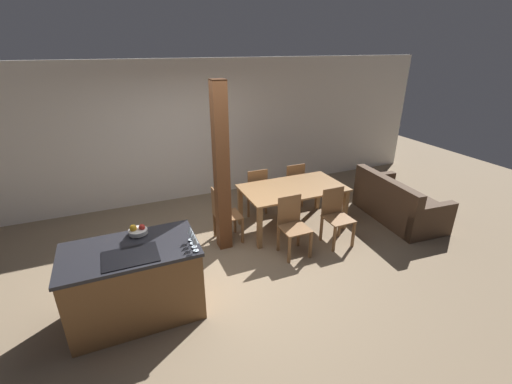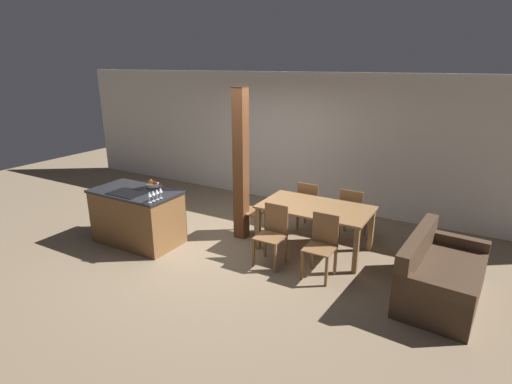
{
  "view_description": "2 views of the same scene",
  "coord_description": "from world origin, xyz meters",
  "px_view_note": "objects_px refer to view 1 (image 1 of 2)",
  "views": [
    {
      "loc": [
        -1.19,
        -4.0,
        2.93
      ],
      "look_at": [
        0.6,
        0.2,
        0.95
      ],
      "focal_mm": 24.0,
      "sensor_mm": 36.0,
      "label": 1
    },
    {
      "loc": [
        3.54,
        -4.93,
        2.87
      ],
      "look_at": [
        0.6,
        0.2,
        0.95
      ],
      "focal_mm": 28.0,
      "sensor_mm": 36.0,
      "label": 2
    }
  ],
  "objects_px": {
    "dining_table": "(293,192)",
    "dining_chair_near_right": "(336,215)",
    "dining_chair_far_right": "(292,184)",
    "wine_glass_end": "(190,230)",
    "dining_chair_near_left": "(293,225)",
    "dining_chair_head_end": "(223,214)",
    "wine_glass_near": "(195,241)",
    "couch": "(398,204)",
    "wine_glass_middle": "(194,237)",
    "dining_chair_far_left": "(255,190)",
    "kitchen_island": "(135,282)",
    "timber_post": "(221,171)",
    "fruit_bowl": "(138,230)",
    "wine_glass_far": "(192,234)"
  },
  "relations": [
    {
      "from": "dining_chair_head_end",
      "to": "dining_chair_far_right",
      "type": "bearing_deg",
      "value": -66.16
    },
    {
      "from": "kitchen_island",
      "to": "wine_glass_near",
      "type": "bearing_deg",
      "value": -27.57
    },
    {
      "from": "fruit_bowl",
      "to": "dining_chair_near_left",
      "type": "height_order",
      "value": "fruit_bowl"
    },
    {
      "from": "dining_chair_head_end",
      "to": "wine_glass_near",
      "type": "bearing_deg",
      "value": 152.66
    },
    {
      "from": "wine_glass_end",
      "to": "couch",
      "type": "relative_size",
      "value": 0.1
    },
    {
      "from": "wine_glass_near",
      "to": "wine_glass_middle",
      "type": "height_order",
      "value": "same"
    },
    {
      "from": "wine_glass_end",
      "to": "dining_chair_near_left",
      "type": "bearing_deg",
      "value": 19.09
    },
    {
      "from": "dining_table",
      "to": "dining_chair_near_right",
      "type": "height_order",
      "value": "dining_chair_near_right"
    },
    {
      "from": "dining_table",
      "to": "wine_glass_near",
      "type": "bearing_deg",
      "value": -143.07
    },
    {
      "from": "wine_glass_far",
      "to": "fruit_bowl",
      "type": "bearing_deg",
      "value": 138.96
    },
    {
      "from": "fruit_bowl",
      "to": "timber_post",
      "type": "bearing_deg",
      "value": 30.34
    },
    {
      "from": "timber_post",
      "to": "dining_table",
      "type": "bearing_deg",
      "value": 6.64
    },
    {
      "from": "wine_glass_near",
      "to": "dining_table",
      "type": "distance_m",
      "value": 2.54
    },
    {
      "from": "wine_glass_middle",
      "to": "dining_chair_far_left",
      "type": "xyz_separation_m",
      "value": [
        1.62,
        2.14,
        -0.56
      ]
    },
    {
      "from": "wine_glass_near",
      "to": "wine_glass_end",
      "type": "xyz_separation_m",
      "value": [
        0.0,
        0.23,
        0.0
      ]
    },
    {
      "from": "wine_glass_middle",
      "to": "couch",
      "type": "distance_m",
      "value": 4.08
    },
    {
      "from": "wine_glass_end",
      "to": "dining_chair_far_right",
      "type": "bearing_deg",
      "value": 39.7
    },
    {
      "from": "wine_glass_near",
      "to": "dining_chair_far_left",
      "type": "relative_size",
      "value": 0.19
    },
    {
      "from": "wine_glass_end",
      "to": "couch",
      "type": "distance_m",
      "value": 4.05
    },
    {
      "from": "wine_glass_middle",
      "to": "dining_chair_far_right",
      "type": "xyz_separation_m",
      "value": [
        2.39,
        2.14,
        -0.56
      ]
    },
    {
      "from": "dining_chair_far_right",
      "to": "dining_chair_far_left",
      "type": "bearing_deg",
      "value": 0.0
    },
    {
      "from": "dining_table",
      "to": "dining_chair_near_left",
      "type": "distance_m",
      "value": 0.83
    },
    {
      "from": "dining_chair_far_left",
      "to": "timber_post",
      "type": "height_order",
      "value": "timber_post"
    },
    {
      "from": "dining_chair_head_end",
      "to": "timber_post",
      "type": "xyz_separation_m",
      "value": [
        -0.05,
        -0.15,
        0.79
      ]
    },
    {
      "from": "kitchen_island",
      "to": "dining_chair_near_left",
      "type": "xyz_separation_m",
      "value": [
        2.28,
        0.46,
        0.02
      ]
    },
    {
      "from": "wine_glass_near",
      "to": "fruit_bowl",
      "type": "bearing_deg",
      "value": 130.65
    },
    {
      "from": "dining_chair_near_right",
      "to": "dining_chair_far_right",
      "type": "xyz_separation_m",
      "value": [
        0.0,
        1.42,
        0.0
      ]
    },
    {
      "from": "dining_table",
      "to": "couch",
      "type": "bearing_deg",
      "value": -14.54
    },
    {
      "from": "dining_chair_near_left",
      "to": "wine_glass_end",
      "type": "bearing_deg",
      "value": -160.91
    },
    {
      "from": "dining_chair_near_right",
      "to": "dining_chair_far_left",
      "type": "bearing_deg",
      "value": 118.38
    },
    {
      "from": "dining_chair_far_left",
      "to": "dining_table",
      "type": "bearing_deg",
      "value": 118.38
    },
    {
      "from": "wine_glass_near",
      "to": "dining_chair_near_left",
      "type": "bearing_deg",
      "value": 26.14
    },
    {
      "from": "dining_chair_head_end",
      "to": "dining_chair_far_left",
      "type": "bearing_deg",
      "value": -49.79
    },
    {
      "from": "timber_post",
      "to": "wine_glass_end",
      "type": "bearing_deg",
      "value": -123.11
    },
    {
      "from": "kitchen_island",
      "to": "dining_chair_head_end",
      "type": "bearing_deg",
      "value": 39.18
    },
    {
      "from": "kitchen_island",
      "to": "dining_table",
      "type": "relative_size",
      "value": 0.85
    },
    {
      "from": "dining_chair_head_end",
      "to": "couch",
      "type": "bearing_deg",
      "value": -98.95
    },
    {
      "from": "dining_chair_far_left",
      "to": "dining_chair_far_right",
      "type": "height_order",
      "value": "same"
    },
    {
      "from": "wine_glass_near",
      "to": "wine_glass_far",
      "type": "relative_size",
      "value": 1.0
    },
    {
      "from": "dining_table",
      "to": "dining_chair_near_left",
      "type": "bearing_deg",
      "value": -118.38
    },
    {
      "from": "wine_glass_middle",
      "to": "wine_glass_far",
      "type": "height_order",
      "value": "same"
    },
    {
      "from": "kitchen_island",
      "to": "dining_table",
      "type": "height_order",
      "value": "kitchen_island"
    },
    {
      "from": "dining_chair_far_left",
      "to": "wine_glass_near",
      "type": "bearing_deg",
      "value": 53.85
    },
    {
      "from": "wine_glass_near",
      "to": "wine_glass_end",
      "type": "bearing_deg",
      "value": 90.0
    },
    {
      "from": "dining_table",
      "to": "dining_chair_far_right",
      "type": "bearing_deg",
      "value": 61.62
    },
    {
      "from": "dining_table",
      "to": "dining_chair_near_right",
      "type": "relative_size",
      "value": 1.92
    },
    {
      "from": "dining_chair_far_left",
      "to": "wine_glass_far",
      "type": "bearing_deg",
      "value": 51.83
    },
    {
      "from": "dining_chair_near_left",
      "to": "dining_chair_head_end",
      "type": "relative_size",
      "value": 1.0
    },
    {
      "from": "wine_glass_near",
      "to": "dining_chair_head_end",
      "type": "distance_m",
      "value": 1.79
    },
    {
      "from": "wine_glass_far",
      "to": "dining_chair_near_left",
      "type": "bearing_deg",
      "value": 21.52
    }
  ]
}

